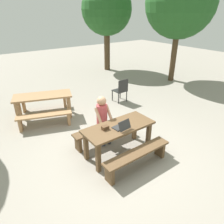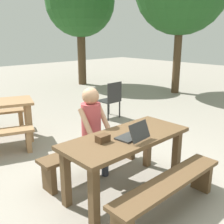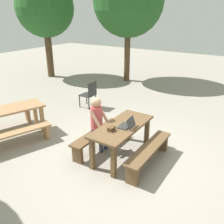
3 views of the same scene
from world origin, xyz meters
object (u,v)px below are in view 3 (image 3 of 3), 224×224
(picnic_table_front, at_px, (122,131))
(person_seated, at_px, (98,120))
(picnic_table_mid, at_px, (8,114))
(tree_rear, at_px, (45,8))
(small_pouch, at_px, (111,129))
(plastic_chair, at_px, (89,94))
(tree_left, at_px, (128,1))
(laptop, at_px, (127,125))

(picnic_table_front, relative_size, person_seated, 1.31)
(picnic_table_mid, bearing_deg, person_seated, -52.44)
(person_seated, height_order, tree_rear, tree_rear)
(small_pouch, relative_size, plastic_chair, 0.17)
(plastic_chair, bearing_deg, tree_left, -170.72)
(picnic_table_front, bearing_deg, person_seated, 92.36)
(laptop, height_order, plastic_chair, laptop)
(plastic_chair, relative_size, tree_rear, 0.20)
(picnic_table_front, relative_size, tree_left, 0.34)
(picnic_table_front, bearing_deg, tree_rear, 57.05)
(small_pouch, xyz_separation_m, tree_rear, (4.60, 6.53, 2.30))
(person_seated, height_order, plastic_chair, person_seated)
(picnic_table_front, height_order, tree_left, tree_left)
(laptop, xyz_separation_m, tree_rear, (4.28, 6.71, 2.29))
(laptop, bearing_deg, picnic_table_mid, -81.50)
(person_seated, relative_size, picnic_table_mid, 0.68)
(tree_left, bearing_deg, person_seated, -156.45)
(tree_rear, bearing_deg, picnic_table_front, -122.95)
(person_seated, bearing_deg, tree_rear, 54.28)
(laptop, distance_m, tree_rear, 8.28)
(small_pouch, height_order, tree_rear, tree_rear)
(person_seated, bearing_deg, plastic_chair, 41.98)
(laptop, distance_m, plastic_chair, 3.26)
(tree_rear, bearing_deg, plastic_chair, -118.77)
(person_seated, xyz_separation_m, tree_left, (5.63, 2.45, 2.63))
(tree_left, bearing_deg, laptop, -150.37)
(picnic_table_front, height_order, tree_rear, tree_rear)
(plastic_chair, relative_size, picnic_table_mid, 0.48)
(tree_left, xyz_separation_m, tree_rear, (-1.34, 3.51, -0.27))
(small_pouch, height_order, person_seated, person_seated)
(picnic_table_front, relative_size, plastic_chair, 1.88)
(plastic_chair, bearing_deg, picnic_table_mid, -9.71)
(small_pouch, distance_m, picnic_table_mid, 2.83)
(small_pouch, bearing_deg, plastic_chair, 45.59)
(plastic_chair, bearing_deg, small_pouch, 44.72)
(laptop, relative_size, picnic_table_mid, 0.19)
(tree_left, bearing_deg, picnic_table_mid, -177.98)
(small_pouch, bearing_deg, person_seated, 60.96)
(picnic_table_front, distance_m, small_pouch, 0.38)
(picnic_table_mid, bearing_deg, plastic_chair, 10.64)
(small_pouch, bearing_deg, picnic_table_mid, 98.51)
(small_pouch, distance_m, person_seated, 0.64)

